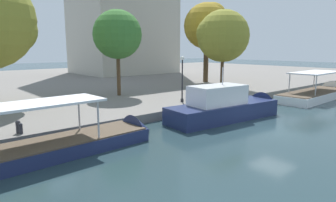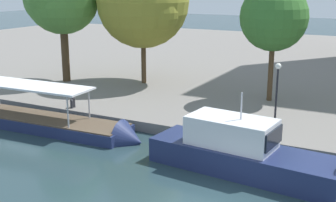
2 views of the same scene
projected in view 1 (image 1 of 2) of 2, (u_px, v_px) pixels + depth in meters
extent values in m
plane|color=#23383D|center=(274.00, 131.00, 19.72)|extent=(220.00, 220.00, 0.00)
cube|color=slate|center=(67.00, 82.00, 45.55)|extent=(120.00, 55.00, 0.68)
cube|color=navy|center=(15.00, 162.00, 13.92)|extent=(14.09, 3.26, 1.13)
cone|color=navy|center=(141.00, 132.00, 18.96)|extent=(1.50, 2.48, 2.43)
cube|color=brown|center=(14.00, 150.00, 13.82)|extent=(13.80, 3.11, 0.08)
cylinder|color=#B2B2B7|center=(79.00, 113.00, 17.00)|extent=(0.10, 0.10, 1.94)
cylinder|color=#B2B2B7|center=(98.00, 120.00, 15.45)|extent=(0.10, 0.10, 1.94)
cube|color=silver|center=(10.00, 107.00, 13.46)|extent=(8.77, 2.83, 0.12)
cube|color=navy|center=(224.00, 114.00, 22.85)|extent=(9.79, 3.72, 1.70)
cone|color=navy|center=(266.00, 107.00, 25.79)|extent=(1.45, 2.77, 2.66)
cube|color=white|center=(218.00, 95.00, 22.17)|extent=(4.50, 2.65, 1.44)
cube|color=black|center=(233.00, 92.00, 23.11)|extent=(1.35, 2.20, 0.86)
cylinder|color=silver|center=(223.00, 76.00, 22.20)|extent=(0.08, 0.08, 1.35)
cube|color=white|center=(314.00, 98.00, 31.83)|extent=(11.17, 3.54, 1.35)
cone|color=white|center=(335.00, 93.00, 35.81)|extent=(1.46, 3.01, 2.98)
cube|color=brown|center=(314.00, 91.00, 31.70)|extent=(10.94, 3.37, 0.08)
cylinder|color=#B2B2B7|center=(314.00, 79.00, 34.51)|extent=(0.10, 0.10, 1.94)
cylinder|color=#B2B2B7|center=(289.00, 83.00, 30.49)|extent=(0.10, 0.10, 1.94)
cylinder|color=#B2B2B7|center=(316.00, 86.00, 28.55)|extent=(0.10, 0.10, 1.94)
cube|color=silver|center=(316.00, 72.00, 31.35)|extent=(6.95, 3.19, 0.12)
cylinder|color=#2D2D33|center=(21.00, 130.00, 16.58)|extent=(0.21, 0.21, 0.47)
sphere|color=#2D2D33|center=(20.00, 125.00, 16.53)|extent=(0.23, 0.23, 0.23)
cylinder|color=#2D2D33|center=(18.00, 128.00, 16.74)|extent=(0.25, 0.25, 0.56)
sphere|color=#2D2D33|center=(18.00, 122.00, 16.68)|extent=(0.27, 0.27, 0.27)
cylinder|color=black|center=(182.00, 81.00, 26.31)|extent=(0.12, 0.12, 3.75)
sphere|color=white|center=(182.00, 58.00, 25.96)|extent=(0.35, 0.35, 0.35)
cylinder|color=black|center=(182.00, 100.00, 26.61)|extent=(0.26, 0.26, 0.30)
sphere|color=olive|center=(13.00, 30.00, 23.33)|extent=(3.68, 3.68, 3.68)
cylinder|color=#4C3823|center=(206.00, 63.00, 42.26)|extent=(0.70, 0.70, 5.47)
sphere|color=olive|center=(207.00, 26.00, 41.36)|extent=(6.39, 6.39, 6.39)
sphere|color=olive|center=(205.00, 23.00, 42.74)|extent=(3.37, 3.37, 3.37)
sphere|color=olive|center=(212.00, 17.00, 41.05)|extent=(3.94, 3.94, 3.94)
cylinder|color=#4C3823|center=(222.00, 72.00, 35.62)|extent=(0.39, 0.39, 3.90)
sphere|color=olive|center=(223.00, 36.00, 34.88)|extent=(6.13, 6.13, 6.13)
sphere|color=olive|center=(220.00, 41.00, 34.54)|extent=(3.39, 3.39, 3.39)
sphere|color=olive|center=(213.00, 34.00, 34.57)|extent=(3.79, 3.79, 3.79)
cylinder|color=#4C3823|center=(119.00, 74.00, 30.10)|extent=(0.38, 0.38, 4.29)
sphere|color=#38702D|center=(117.00, 34.00, 29.41)|extent=(4.88, 4.88, 4.88)
sphere|color=#38702D|center=(115.00, 36.00, 29.83)|extent=(2.28, 2.28, 2.28)
sphere|color=#38702D|center=(127.00, 34.00, 29.56)|extent=(2.23, 2.23, 2.23)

